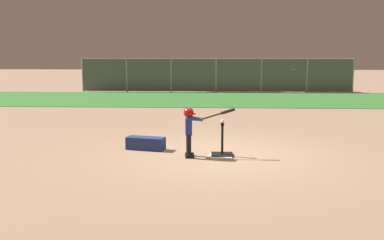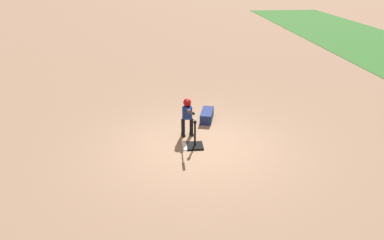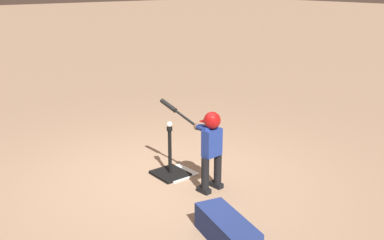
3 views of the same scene
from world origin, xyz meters
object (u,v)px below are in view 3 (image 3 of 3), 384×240
(batting_tee, at_px, (170,169))
(baseball, at_px, (169,124))
(batter_child, at_px, (209,141))
(equipment_bag, at_px, (227,230))

(batting_tee, distance_m, baseball, 0.64)
(baseball, bearing_deg, batting_tee, -63.43)
(batter_child, height_order, equipment_bag, batter_child)
(batter_child, xyz_separation_m, equipment_bag, (-1.03, 0.65, -0.51))
(batter_child, bearing_deg, batting_tee, 11.60)
(equipment_bag, bearing_deg, batter_child, -18.51)
(batting_tee, relative_size, baseball, 9.30)
(batting_tee, bearing_deg, equipment_bag, 162.97)
(batter_child, distance_m, equipment_bag, 1.32)
(batting_tee, distance_m, batter_child, 0.87)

